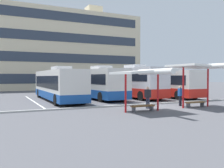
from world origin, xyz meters
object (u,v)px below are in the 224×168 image
(waiting_shelter_1, at_px, (199,68))
(waiting_passenger_0, at_px, (180,94))
(coach_bus_1, at_px, (96,84))
(coach_bus_3, at_px, (161,84))
(coach_bus_0, at_px, (58,85))
(waiting_shelter_0, at_px, (145,73))
(bench_0, at_px, (143,107))
(bench_1, at_px, (195,103))
(coach_bus_2, at_px, (128,83))
(waiting_passenger_1, at_px, (148,96))

(waiting_shelter_1, distance_m, waiting_passenger_0, 2.70)
(coach_bus_1, distance_m, waiting_passenger_0, 10.21)
(coach_bus_3, xyz_separation_m, waiting_passenger_0, (-4.51, -8.71, -0.61))
(waiting_passenger_0, bearing_deg, coach_bus_0, 131.86)
(waiting_shelter_0, distance_m, waiting_shelter_1, 5.17)
(coach_bus_3, xyz_separation_m, waiting_shelter_0, (-9.15, -10.38, 1.14))
(bench_0, height_order, bench_1, same)
(coach_bus_0, height_order, coach_bus_2, coach_bus_2)
(bench_1, distance_m, waiting_passenger_1, 4.06)
(waiting_shelter_0, xyz_separation_m, bench_0, (0.00, 0.22, -2.40))
(coach_bus_3, xyz_separation_m, waiting_passenger_1, (-7.90, -8.92, -0.62))
(coach_bus_2, height_order, bench_0, coach_bus_2)
(coach_bus_1, relative_size, waiting_shelter_0, 2.19)
(coach_bus_1, height_order, waiting_passenger_0, coach_bus_1)
(waiting_passenger_0, bearing_deg, waiting_passenger_1, -176.56)
(waiting_shelter_0, relative_size, waiting_passenger_1, 2.92)
(waiting_shelter_0, relative_size, bench_1, 2.81)
(bench_1, bearing_deg, waiting_shelter_0, -174.65)
(waiting_shelter_0, height_order, bench_1, waiting_shelter_0)
(coach_bus_0, bearing_deg, waiting_passenger_1, -62.85)
(bench_1, relative_size, waiting_passenger_0, 1.03)
(waiting_shelter_0, distance_m, bench_1, 5.70)
(coach_bus_2, bearing_deg, coach_bus_3, -13.65)
(waiting_shelter_1, bearing_deg, coach_bus_1, 111.43)
(waiting_passenger_0, bearing_deg, coach_bus_2, 87.82)
(waiting_shelter_0, bearing_deg, waiting_shelter_1, 1.71)
(coach_bus_1, xyz_separation_m, waiting_passenger_0, (3.80, -9.45, -0.67))
(coach_bus_1, xyz_separation_m, bench_1, (4.30, -10.64, -1.32))
(bench_0, relative_size, waiting_passenger_1, 1.05)
(bench_1, bearing_deg, waiting_shelter_1, -90.00)
(waiting_passenger_1, bearing_deg, coach_bus_1, 92.45)
(waiting_shelter_1, bearing_deg, coach_bus_0, 129.21)
(waiting_passenger_0, bearing_deg, waiting_shelter_0, -160.23)
(coach_bus_2, relative_size, waiting_passenger_1, 7.29)
(waiting_passenger_0, height_order, waiting_passenger_1, waiting_passenger_0)
(coach_bus_1, xyz_separation_m, waiting_shelter_1, (4.30, -10.97, 1.51))
(coach_bus_0, bearing_deg, waiting_passenger_0, -48.14)
(coach_bus_0, relative_size, waiting_passenger_0, 7.34)
(coach_bus_1, relative_size, waiting_shelter_1, 2.15)
(coach_bus_0, height_order, waiting_shelter_0, coach_bus_0)
(waiting_shelter_0, height_order, waiting_passenger_0, waiting_shelter_0)
(waiting_shelter_0, height_order, bench_0, waiting_shelter_0)
(bench_0, relative_size, waiting_shelter_1, 0.35)
(coach_bus_3, xyz_separation_m, waiting_shelter_1, (-4.01, -10.23, 1.58))
(waiting_shelter_0, xyz_separation_m, waiting_shelter_1, (5.15, 0.15, 0.44))
(coach_bus_0, bearing_deg, coach_bus_3, -1.80)
(coach_bus_1, bearing_deg, coach_bus_3, -5.09)
(coach_bus_1, xyz_separation_m, coach_bus_3, (8.31, -0.74, -0.07))
(bench_0, bearing_deg, coach_bus_2, 65.83)
(coach_bus_0, relative_size, waiting_shelter_0, 2.53)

